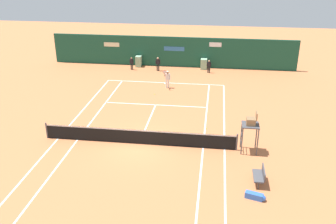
# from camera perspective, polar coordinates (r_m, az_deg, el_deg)

# --- Properties ---
(ground_plane) EXTENTS (80.00, 80.00, 0.01)m
(ground_plane) POSITION_cam_1_polar(r_m,az_deg,el_deg) (23.95, -4.17, -4.20)
(ground_plane) COLOR #C67042
(tennis_net) EXTENTS (12.10, 0.10, 1.07)m
(tennis_net) POSITION_cam_1_polar(r_m,az_deg,el_deg) (23.22, -4.49, -3.74)
(tennis_net) COLOR #4C4C51
(tennis_net) RESTS_ON ground_plane
(sponsor_back_wall) EXTENTS (25.00, 1.02, 3.07)m
(sponsor_back_wall) POSITION_cam_1_polar(r_m,az_deg,el_deg) (38.61, 0.65, 9.13)
(sponsor_back_wall) COLOR #194C38
(sponsor_back_wall) RESTS_ON ground_plane
(umpire_chair) EXTENTS (1.00, 1.00, 2.57)m
(umpire_chair) POSITION_cam_1_polar(r_m,az_deg,el_deg) (22.31, 12.54, -1.90)
(umpire_chair) COLOR #47474C
(umpire_chair) RESTS_ON ground_plane
(player_bench) EXTENTS (0.54, 1.23, 0.88)m
(player_bench) POSITION_cam_1_polar(r_m,az_deg,el_deg) (20.02, 13.89, -9.29)
(player_bench) COLOR #38383D
(player_bench) RESTS_ON ground_plane
(equipment_bag) EXTENTS (1.01, 0.54, 0.32)m
(equipment_bag) POSITION_cam_1_polar(r_m,az_deg,el_deg) (19.02, 13.30, -12.44)
(equipment_bag) COLOR blue
(equipment_bag) RESTS_ON ground_plane
(player_on_baseline) EXTENTS (0.56, 0.67, 1.76)m
(player_on_baseline) POSITION_cam_1_polar(r_m,az_deg,el_deg) (32.45, -0.11, 5.24)
(player_on_baseline) COLOR white
(player_on_baseline) RESTS_ON ground_plane
(ball_kid_centre_post) EXTENTS (0.43, 0.20, 1.28)m
(ball_kid_centre_post) POSITION_cam_1_polar(r_m,az_deg,el_deg) (36.88, 6.27, 7.08)
(ball_kid_centre_post) COLOR black
(ball_kid_centre_post) RESTS_ON ground_plane
(ball_kid_right_post) EXTENTS (0.42, 0.22, 1.29)m
(ball_kid_right_post) POSITION_cam_1_polar(r_m,az_deg,el_deg) (37.81, -5.58, 7.53)
(ball_kid_right_post) COLOR black
(ball_kid_right_post) RESTS_ON ground_plane
(ball_kid_left_post) EXTENTS (0.46, 0.21, 1.38)m
(ball_kid_left_post) POSITION_cam_1_polar(r_m,az_deg,el_deg) (37.30, -1.56, 7.50)
(ball_kid_left_post) COLOR black
(ball_kid_left_post) RESTS_ON ground_plane
(tennis_ball_near_service_line) EXTENTS (0.07, 0.07, 0.07)m
(tennis_ball_near_service_line) POSITION_cam_1_polar(r_m,az_deg,el_deg) (31.20, -2.06, 2.73)
(tennis_ball_near_service_line) COLOR #CCE033
(tennis_ball_near_service_line) RESTS_ON ground_plane
(tennis_ball_by_sideline) EXTENTS (0.07, 0.07, 0.07)m
(tennis_ball_by_sideline) POSITION_cam_1_polar(r_m,az_deg,el_deg) (25.38, 5.87, -2.49)
(tennis_ball_by_sideline) COLOR #CCE033
(tennis_ball_by_sideline) RESTS_ON ground_plane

